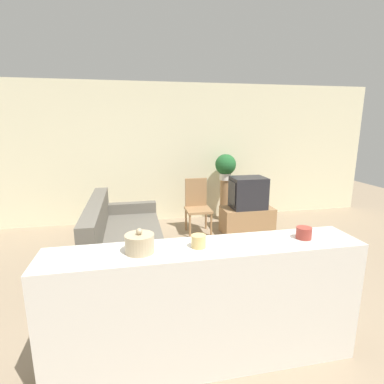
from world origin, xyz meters
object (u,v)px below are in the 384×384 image
object	(u,v)px
television	(248,193)
wooden_chair	(197,204)
decorative_bowl	(140,243)
potted_plant	(226,166)
couch	(123,243)

from	to	relation	value
television	wooden_chair	size ratio (longest dim) A/B	0.62
television	decorative_bowl	bearing A→B (deg)	-125.20
wooden_chair	potted_plant	bearing A→B (deg)	37.89
television	wooden_chair	xyz separation A→B (m)	(-0.86, 0.24, -0.22)
couch	wooden_chair	bearing A→B (deg)	39.33
couch	wooden_chair	world-z (taller)	wooden_chair
wooden_chair	television	bearing A→B (deg)	-15.31
wooden_chair	potted_plant	distance (m)	1.06
potted_plant	decorative_bowl	xyz separation A→B (m)	(-1.79, -3.56, -0.03)
potted_plant	decorative_bowl	bearing A→B (deg)	-116.76
potted_plant	television	bearing A→B (deg)	-77.56
television	potted_plant	bearing A→B (deg)	102.44
couch	wooden_chair	size ratio (longest dim) A/B	2.05
television	wooden_chair	distance (m)	0.92
couch	television	bearing A→B (deg)	20.98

